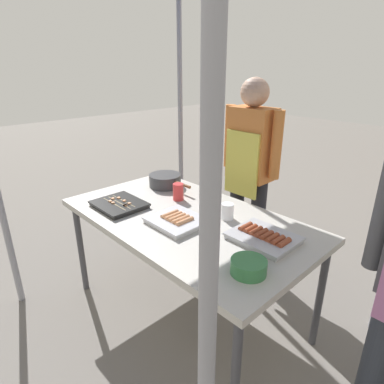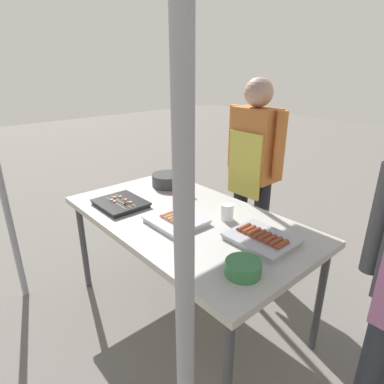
% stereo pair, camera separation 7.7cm
% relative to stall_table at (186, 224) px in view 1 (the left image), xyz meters
% --- Properties ---
extents(ground_plane, '(18.00, 18.00, 0.00)m').
position_rel_stall_table_xyz_m(ground_plane, '(0.00, 0.00, -0.70)').
color(ground_plane, '#66605B').
extents(stall_table, '(1.60, 0.90, 0.75)m').
position_rel_stall_table_xyz_m(stall_table, '(0.00, 0.00, 0.00)').
color(stall_table, '#B7B2A8').
rests_on(stall_table, ground).
extents(tray_grilled_sausages, '(0.34, 0.28, 0.05)m').
position_rel_stall_table_xyz_m(tray_grilled_sausages, '(0.51, 0.10, 0.07)').
color(tray_grilled_sausages, '#ADADB2').
rests_on(tray_grilled_sausages, stall_table).
extents(tray_meat_skewers, '(0.33, 0.28, 0.04)m').
position_rel_stall_table_xyz_m(tray_meat_skewers, '(-0.41, -0.22, 0.07)').
color(tray_meat_skewers, black).
rests_on(tray_meat_skewers, stall_table).
extents(tray_pork_links, '(0.32, 0.29, 0.05)m').
position_rel_stall_table_xyz_m(tray_pork_links, '(0.03, -0.10, 0.07)').
color(tray_pork_links, silver).
rests_on(tray_pork_links, stall_table).
extents(cooking_wok, '(0.40, 0.24, 0.09)m').
position_rel_stall_table_xyz_m(cooking_wok, '(-0.51, 0.25, 0.10)').
color(cooking_wok, '#38383A').
rests_on(cooking_wok, stall_table).
extents(condiment_bowl, '(0.17, 0.17, 0.07)m').
position_rel_stall_table_xyz_m(condiment_bowl, '(0.63, -0.19, 0.09)').
color(condiment_bowl, '#33723F').
rests_on(condiment_bowl, stall_table).
extents(drink_cup_near_edge, '(0.08, 0.08, 0.10)m').
position_rel_stall_table_xyz_m(drink_cup_near_edge, '(0.20, 0.16, 0.10)').
color(drink_cup_near_edge, white).
rests_on(drink_cup_near_edge, stall_table).
extents(drink_cup_by_wok, '(0.07, 0.07, 0.12)m').
position_rel_stall_table_xyz_m(drink_cup_by_wok, '(-0.24, 0.14, 0.11)').
color(drink_cup_by_wok, red).
rests_on(drink_cup_by_wok, stall_table).
extents(vendor_woman, '(0.52, 0.23, 1.55)m').
position_rel_stall_table_xyz_m(vendor_woman, '(-0.12, 0.79, 0.22)').
color(vendor_woman, black).
rests_on(vendor_woman, ground).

